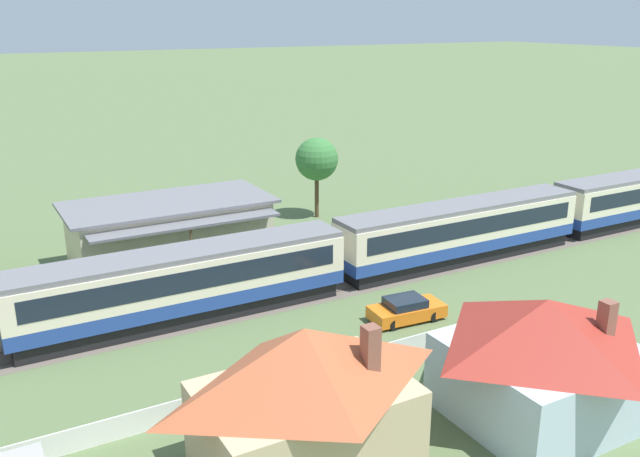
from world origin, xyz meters
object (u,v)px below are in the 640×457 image
(parked_car_orange, at_px, (406,309))
(yard_tree_0, at_px, (317,159))
(station_building, at_px, (170,232))
(cottage_red_roof, at_px, (542,356))
(passenger_train, at_px, (341,252))
(cottage_terracotta_roof_3, at_px, (305,398))

(parked_car_orange, xyz_separation_m, yard_tree_0, (5.37, 20.08, 4.27))
(station_building, height_order, cottage_red_roof, cottage_red_roof)
(cottage_red_roof, xyz_separation_m, yard_tree_0, (6.03, 30.36, 2.16))
(passenger_train, distance_m, station_building, 12.17)
(station_building, height_order, parked_car_orange, station_building)
(station_building, height_order, cottage_terracotta_roof_3, cottage_terracotta_roof_3)
(cottage_red_roof, bearing_deg, cottage_terracotta_roof_3, 171.36)
(cottage_terracotta_roof_3, distance_m, parked_car_orange, 14.19)
(passenger_train, distance_m, parked_car_orange, 6.32)
(cottage_red_roof, bearing_deg, passenger_train, 89.91)
(station_building, bearing_deg, cottage_red_roof, -72.73)
(parked_car_orange, height_order, yard_tree_0, yard_tree_0)
(station_building, relative_size, parked_car_orange, 3.16)
(parked_car_orange, distance_m, yard_tree_0, 21.21)
(passenger_train, relative_size, station_building, 5.71)
(cottage_red_roof, relative_size, parked_car_orange, 1.77)
(passenger_train, relative_size, parked_car_orange, 18.01)
(cottage_terracotta_roof_3, bearing_deg, station_building, 84.43)
(station_building, xyz_separation_m, cottage_terracotta_roof_3, (-2.34, -23.99, 0.79))
(cottage_red_roof, relative_size, yard_tree_0, 1.14)
(cottage_terracotta_roof_3, height_order, yard_tree_0, yard_tree_0)
(cottage_red_roof, bearing_deg, parked_car_orange, 86.33)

